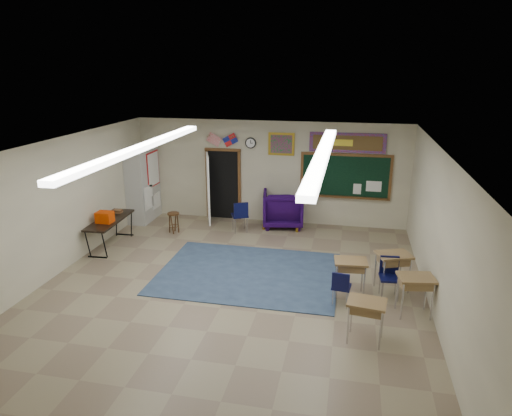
% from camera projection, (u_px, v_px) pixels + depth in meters
% --- Properties ---
extents(floor, '(9.00, 9.00, 0.00)m').
position_uv_depth(floor, '(231.00, 289.00, 9.63)').
color(floor, gray).
rests_on(floor, ground).
extents(back_wall, '(8.00, 0.04, 3.00)m').
position_uv_depth(back_wall, '(269.00, 172.00, 13.38)').
color(back_wall, beige).
rests_on(back_wall, floor).
extents(front_wall, '(8.00, 0.04, 3.00)m').
position_uv_depth(front_wall, '(123.00, 354.00, 4.98)').
color(front_wall, beige).
rests_on(front_wall, floor).
extents(left_wall, '(0.04, 9.00, 3.00)m').
position_uv_depth(left_wall, '(53.00, 209.00, 9.96)').
color(left_wall, beige).
rests_on(left_wall, floor).
extents(right_wall, '(0.04, 9.00, 3.00)m').
position_uv_depth(right_wall, '(439.00, 236.00, 8.40)').
color(right_wall, beige).
rests_on(right_wall, floor).
extents(ceiling, '(8.00, 9.00, 0.04)m').
position_uv_depth(ceiling, '(228.00, 148.00, 8.73)').
color(ceiling, '#BCBCB8').
rests_on(ceiling, back_wall).
extents(area_rug, '(4.00, 3.00, 0.02)m').
position_uv_depth(area_rug, '(248.00, 273.00, 10.33)').
color(area_rug, '#39506C').
rests_on(area_rug, floor).
extents(fluorescent_strips, '(3.86, 6.00, 0.10)m').
position_uv_depth(fluorescent_strips, '(228.00, 151.00, 8.75)').
color(fluorescent_strips, white).
rests_on(fluorescent_strips, ceiling).
extents(doorway, '(1.10, 0.89, 2.16)m').
position_uv_depth(doorway, '(219.00, 185.00, 13.67)').
color(doorway, black).
rests_on(doorway, back_wall).
extents(chalkboard, '(2.55, 0.14, 1.30)m').
position_uv_depth(chalkboard, '(345.00, 177.00, 12.92)').
color(chalkboard, brown).
rests_on(chalkboard, back_wall).
extents(bulletin_board, '(2.10, 0.05, 0.55)m').
position_uv_depth(bulletin_board, '(347.00, 143.00, 12.63)').
color(bulletin_board, '#B61E0F').
rests_on(bulletin_board, back_wall).
extents(framed_art_print, '(0.75, 0.05, 0.65)m').
position_uv_depth(framed_art_print, '(281.00, 144.00, 13.02)').
color(framed_art_print, '#A78320').
rests_on(framed_art_print, back_wall).
extents(wall_clock, '(0.32, 0.05, 0.32)m').
position_uv_depth(wall_clock, '(251.00, 143.00, 13.20)').
color(wall_clock, black).
rests_on(wall_clock, back_wall).
extents(wall_flags, '(1.16, 0.06, 0.70)m').
position_uv_depth(wall_flags, '(222.00, 138.00, 13.30)').
color(wall_flags, red).
rests_on(wall_flags, back_wall).
extents(storage_cabinet, '(0.59, 1.25, 2.20)m').
position_uv_depth(storage_cabinet, '(143.00, 184.00, 13.62)').
color(storage_cabinet, '#ADAEA9').
rests_on(storage_cabinet, floor).
extents(wingback_armchair, '(1.30, 1.33, 1.06)m').
position_uv_depth(wingback_armchair, '(283.00, 208.00, 13.25)').
color(wingback_armchair, '#190534').
rests_on(wingback_armchair, floor).
extents(student_chair_reading, '(0.60, 0.60, 0.90)m').
position_uv_depth(student_chair_reading, '(240.00, 216.00, 12.82)').
color(student_chair_reading, '#080B33').
rests_on(student_chair_reading, floor).
extents(student_chair_desk_a, '(0.41, 0.41, 0.74)m').
position_uv_depth(student_chair_desk_a, '(341.00, 288.00, 8.88)').
color(student_chair_desk_a, '#080B33').
rests_on(student_chair_desk_a, floor).
extents(student_chair_desk_b, '(0.45, 0.45, 0.84)m').
position_uv_depth(student_chair_desk_b, '(390.00, 279.00, 9.13)').
color(student_chair_desk_b, '#080B33').
rests_on(student_chair_desk_b, floor).
extents(student_desk_front_left, '(0.69, 0.54, 0.78)m').
position_uv_depth(student_desk_front_left, '(350.00, 276.00, 9.23)').
color(student_desk_front_left, olive).
rests_on(student_desk_front_left, floor).
extents(student_desk_front_right, '(0.81, 0.72, 0.81)m').
position_uv_depth(student_desk_front_right, '(393.00, 270.00, 9.45)').
color(student_desk_front_right, olive).
rests_on(student_desk_front_right, floor).
extents(student_desk_back_left, '(0.69, 0.56, 0.76)m').
position_uv_depth(student_desk_back_left, '(366.00, 319.00, 7.69)').
color(student_desk_back_left, olive).
rests_on(student_desk_back_left, floor).
extents(student_desk_back_right, '(0.73, 0.59, 0.79)m').
position_uv_depth(student_desk_back_right, '(415.00, 294.00, 8.51)').
color(student_desk_back_right, olive).
rests_on(student_desk_back_right, floor).
extents(folding_table, '(0.68, 1.80, 1.01)m').
position_uv_depth(folding_table, '(111.00, 231.00, 11.78)').
color(folding_table, black).
rests_on(folding_table, floor).
extents(wooden_stool, '(0.33, 0.33, 0.58)m').
position_uv_depth(wooden_stool, '(174.00, 222.00, 12.76)').
color(wooden_stool, '#4B2B16').
rests_on(wooden_stool, floor).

